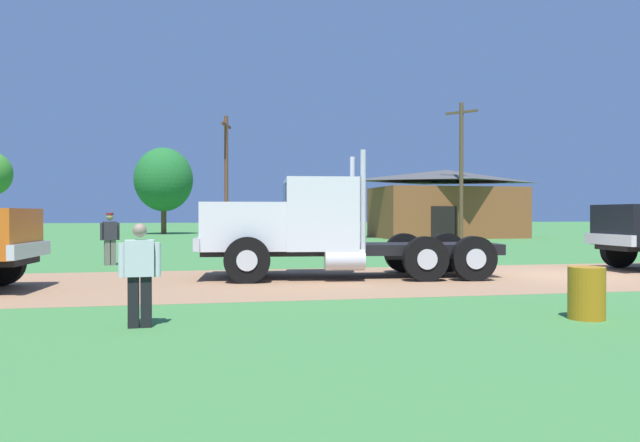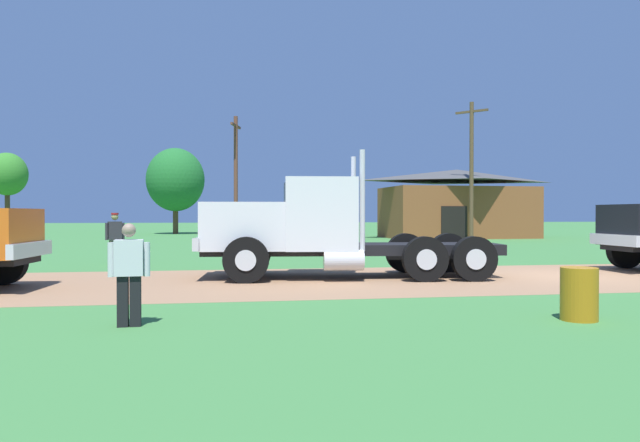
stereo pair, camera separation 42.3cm
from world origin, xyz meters
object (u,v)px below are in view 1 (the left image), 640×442
object	(u,v)px
visitor_by_barrel	(140,272)
utility_pole_far	(461,168)
truck_foreground_white	(311,229)
utility_pole_near	(226,174)
steel_barrel	(587,293)
shed_building	(446,205)
visitor_far_side	(110,237)

from	to	relation	value
visitor_by_barrel	utility_pole_far	world-z (taller)	utility_pole_far
truck_foreground_white	utility_pole_near	size ratio (longest dim) A/B	1.03
truck_foreground_white	utility_pole_far	distance (m)	24.57
steel_barrel	shed_building	xyz separation A→B (m)	(10.87, 31.66, 1.90)
steel_barrel	utility_pole_near	size ratio (longest dim) A/B	0.11
utility_pole_near	utility_pole_far	size ratio (longest dim) A/B	0.90
truck_foreground_white	utility_pole_near	world-z (taller)	utility_pole_near
truck_foreground_white	visitor_by_barrel	xyz separation A→B (m)	(-3.74, -6.40, -0.46)
visitor_by_barrel	shed_building	size ratio (longest dim) A/B	0.15
shed_building	visitor_by_barrel	bearing A→B (deg)	-119.97
utility_pole_near	steel_barrel	bearing A→B (deg)	-81.03
truck_foreground_white	utility_pole_near	xyz separation A→B (m)	(-1.44, 22.91, 2.92)
truck_foreground_white	visitor_far_side	distance (m)	7.74
utility_pole_near	truck_foreground_white	bearing A→B (deg)	-86.40
truck_foreground_white	steel_barrel	size ratio (longest dim) A/B	9.66
visitor_by_barrel	utility_pole_far	bearing A→B (deg)	57.40
steel_barrel	truck_foreground_white	bearing A→B (deg)	115.03
steel_barrel	visitor_far_side	bearing A→B (deg)	127.15
utility_pole_far	shed_building	bearing A→B (deg)	79.56
visitor_far_side	steel_barrel	distance (m)	15.16
visitor_by_barrel	visitor_far_side	size ratio (longest dim) A/B	0.90
visitor_by_barrel	shed_building	bearing A→B (deg)	60.03
truck_foreground_white	utility_pole_far	bearing A→B (deg)	56.70
visitor_by_barrel	steel_barrel	world-z (taller)	visitor_by_barrel
shed_building	utility_pole_near	size ratio (longest dim) A/B	1.36
steel_barrel	utility_pole_far	world-z (taller)	utility_pole_far
visitor_far_side	utility_pole_near	distance (m)	18.70
visitor_by_barrel	visitor_far_side	distance (m)	11.63
visitor_by_barrel	utility_pole_near	size ratio (longest dim) A/B	0.20
visitor_by_barrel	utility_pole_near	world-z (taller)	utility_pole_near
visitor_far_side	visitor_by_barrel	bearing A→B (deg)	-79.47
utility_pole_near	utility_pole_far	distance (m)	15.03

